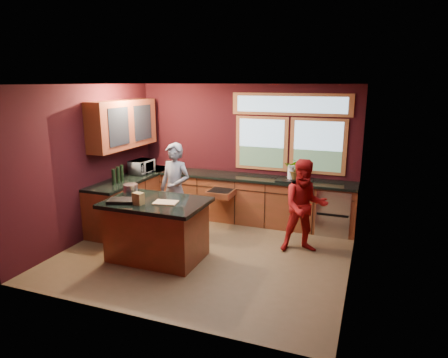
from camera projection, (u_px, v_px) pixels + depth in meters
The scene contains 14 objects.
floor at pixel (207, 252), 6.58m from camera, with size 4.50×4.50×0.00m, color brown.
room_shell at pixel (180, 140), 6.65m from camera, with size 4.52×4.02×2.71m.
back_counter at pixel (249, 199), 7.94m from camera, with size 4.50×0.64×0.93m.
left_counter at pixel (133, 199), 7.91m from camera, with size 0.64×2.30×0.93m.
island at pixel (157, 229), 6.27m from camera, with size 1.55×1.05×0.95m.
person_grey at pixel (175, 189), 7.21m from camera, with size 0.61×0.40×1.69m, color slate.
person_red at pixel (305, 206), 6.46m from camera, with size 0.75×0.58×1.54m, color maroon.
microwave at pixel (142, 167), 8.06m from camera, with size 0.49×0.33×0.27m, color #999999.
potted_plant at pixel (295, 169), 7.53m from camera, with size 0.37×0.32×0.41m, color #999999.
paper_towel at pixel (291, 173), 7.52m from camera, with size 0.12×0.12×0.28m, color white.
cutting_board at pixel (166, 203), 6.04m from camera, with size 0.35×0.25×0.02m, color tan.
stock_pot at pixel (131, 190), 6.47m from camera, with size 0.24×0.24×0.18m, color silver.
paper_bag at pixel (138, 199), 5.96m from camera, with size 0.15×0.12×0.18m, color brown.
black_tray at pixel (122, 201), 6.08m from camera, with size 0.40×0.28×0.05m, color black.
Camera 1 is at (2.43, -5.60, 2.74)m, focal length 32.00 mm.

